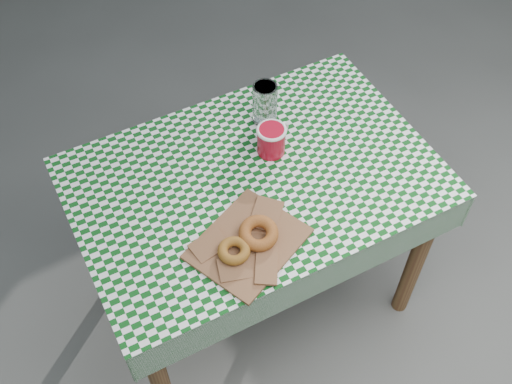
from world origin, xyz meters
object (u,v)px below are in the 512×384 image
paper_bag (248,243)px  drinking_glass (265,103)px  table (255,244)px  coffee_mug (271,140)px

paper_bag → drinking_glass: drinking_glass is taller
table → paper_bag: (-0.15, -0.20, 0.39)m
table → paper_bag: paper_bag is taller
paper_bag → drinking_glass: 0.51m
coffee_mug → drinking_glass: bearing=46.1°
coffee_mug → drinking_glass: 0.15m
table → coffee_mug: 0.45m
table → coffee_mug: size_ratio=6.21×
table → drinking_glass: drinking_glass is taller
table → coffee_mug: (0.10, 0.07, 0.43)m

